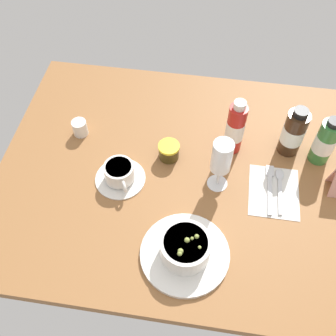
{
  "coord_description": "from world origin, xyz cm",
  "views": [
    {
      "loc": [
        4.54,
        -67.1,
        93.79
      ],
      "look_at": [
        -4.97,
        -4.46,
        7.01
      ],
      "focal_mm": 42.54,
      "sensor_mm": 36.0,
      "label": 1
    }
  ],
  "objects_px": {
    "coffee_cup": "(120,174)",
    "sauce_bottle_brown": "(293,133)",
    "jam_jar": "(169,151)",
    "sauce_bottle_green": "(325,142)",
    "sauce_bottle_red": "(235,128)",
    "wine_glass": "(222,159)",
    "cutlery_setting": "(274,190)",
    "porridge_bowl": "(185,249)",
    "creamer_jug": "(80,127)"
  },
  "relations": [
    {
      "from": "wine_glass",
      "to": "sauce_bottle_green",
      "type": "xyz_separation_m",
      "value": [
        0.29,
        0.14,
        -0.04
      ]
    },
    {
      "from": "creamer_jug",
      "to": "sauce_bottle_brown",
      "type": "distance_m",
      "value": 0.64
    },
    {
      "from": "cutlery_setting",
      "to": "jam_jar",
      "type": "relative_size",
      "value": 2.73
    },
    {
      "from": "coffee_cup",
      "to": "sauce_bottle_green",
      "type": "xyz_separation_m",
      "value": [
        0.56,
        0.16,
        0.05
      ]
    },
    {
      "from": "porridge_bowl",
      "to": "cutlery_setting",
      "type": "relative_size",
      "value": 1.31
    },
    {
      "from": "coffee_cup",
      "to": "jam_jar",
      "type": "xyz_separation_m",
      "value": [
        0.12,
        0.1,
        -0.0
      ]
    },
    {
      "from": "cutlery_setting",
      "to": "sauce_bottle_red",
      "type": "height_order",
      "value": "sauce_bottle_red"
    },
    {
      "from": "wine_glass",
      "to": "sauce_bottle_red",
      "type": "xyz_separation_m",
      "value": [
        0.03,
        0.14,
        -0.03
      ]
    },
    {
      "from": "cutlery_setting",
      "to": "jam_jar",
      "type": "distance_m",
      "value": 0.32
    },
    {
      "from": "coffee_cup",
      "to": "sauce_bottle_red",
      "type": "bearing_deg",
      "value": 28.14
    },
    {
      "from": "cutlery_setting",
      "to": "sauce_bottle_brown",
      "type": "distance_m",
      "value": 0.18
    },
    {
      "from": "cutlery_setting",
      "to": "creamer_jug",
      "type": "xyz_separation_m",
      "value": [
        -0.59,
        0.13,
        0.02
      ]
    },
    {
      "from": "cutlery_setting",
      "to": "sauce_bottle_green",
      "type": "bearing_deg",
      "value": 46.9
    },
    {
      "from": "sauce_bottle_red",
      "to": "sauce_bottle_brown",
      "type": "relative_size",
      "value": 1.14
    },
    {
      "from": "sauce_bottle_green",
      "to": "porridge_bowl",
      "type": "bearing_deg",
      "value": -133.9
    },
    {
      "from": "coffee_cup",
      "to": "wine_glass",
      "type": "distance_m",
      "value": 0.29
    },
    {
      "from": "coffee_cup",
      "to": "sauce_bottle_brown",
      "type": "bearing_deg",
      "value": 21.15
    },
    {
      "from": "creamer_jug",
      "to": "sauce_bottle_red",
      "type": "xyz_separation_m",
      "value": [
        0.47,
        0.01,
        0.06
      ]
    },
    {
      "from": "creamer_jug",
      "to": "wine_glass",
      "type": "height_order",
      "value": "wine_glass"
    },
    {
      "from": "coffee_cup",
      "to": "jam_jar",
      "type": "bearing_deg",
      "value": 39.47
    },
    {
      "from": "creamer_jug",
      "to": "sauce_bottle_brown",
      "type": "xyz_separation_m",
      "value": [
        0.63,
        0.03,
        0.05
      ]
    },
    {
      "from": "wine_glass",
      "to": "sauce_bottle_brown",
      "type": "distance_m",
      "value": 0.26
    },
    {
      "from": "sauce_bottle_brown",
      "to": "wine_glass",
      "type": "bearing_deg",
      "value": -141.89
    },
    {
      "from": "cutlery_setting",
      "to": "sauce_bottle_brown",
      "type": "height_order",
      "value": "sauce_bottle_brown"
    },
    {
      "from": "porridge_bowl",
      "to": "jam_jar",
      "type": "xyz_separation_m",
      "value": [
        -0.09,
        0.3,
        -0.01
      ]
    },
    {
      "from": "jam_jar",
      "to": "cutlery_setting",
      "type": "bearing_deg",
      "value": -13.79
    },
    {
      "from": "sauce_bottle_red",
      "to": "jam_jar",
      "type": "bearing_deg",
      "value": -161.33
    },
    {
      "from": "porridge_bowl",
      "to": "sauce_bottle_brown",
      "type": "xyz_separation_m",
      "value": [
        0.26,
        0.39,
        0.04
      ]
    },
    {
      "from": "porridge_bowl",
      "to": "jam_jar",
      "type": "height_order",
      "value": "porridge_bowl"
    },
    {
      "from": "jam_jar",
      "to": "sauce_bottle_green",
      "type": "height_order",
      "value": "sauce_bottle_green"
    },
    {
      "from": "jam_jar",
      "to": "sauce_bottle_green",
      "type": "bearing_deg",
      "value": 7.87
    },
    {
      "from": "porridge_bowl",
      "to": "sauce_bottle_brown",
      "type": "bearing_deg",
      "value": 55.67
    },
    {
      "from": "wine_glass",
      "to": "sauce_bottle_brown",
      "type": "relative_size",
      "value": 1.05
    },
    {
      "from": "coffee_cup",
      "to": "sauce_bottle_red",
      "type": "relative_size",
      "value": 0.75
    },
    {
      "from": "creamer_jug",
      "to": "sauce_bottle_brown",
      "type": "bearing_deg",
      "value": 2.69
    },
    {
      "from": "coffee_cup",
      "to": "creamer_jug",
      "type": "xyz_separation_m",
      "value": [
        -0.16,
        0.15,
        -0.0
      ]
    },
    {
      "from": "coffee_cup",
      "to": "sauce_bottle_green",
      "type": "relative_size",
      "value": 0.89
    },
    {
      "from": "porridge_bowl",
      "to": "coffee_cup",
      "type": "bearing_deg",
      "value": 136.22
    },
    {
      "from": "coffee_cup",
      "to": "wine_glass",
      "type": "bearing_deg",
      "value": 5.61
    },
    {
      "from": "jam_jar",
      "to": "sauce_bottle_red",
      "type": "relative_size",
      "value": 0.33
    },
    {
      "from": "creamer_jug",
      "to": "wine_glass",
      "type": "distance_m",
      "value": 0.46
    },
    {
      "from": "cutlery_setting",
      "to": "wine_glass",
      "type": "distance_m",
      "value": 0.2
    },
    {
      "from": "cutlery_setting",
      "to": "coffee_cup",
      "type": "relative_size",
      "value": 1.19
    },
    {
      "from": "sauce_bottle_red",
      "to": "sauce_bottle_brown",
      "type": "distance_m",
      "value": 0.17
    },
    {
      "from": "cutlery_setting",
      "to": "sauce_bottle_brown",
      "type": "xyz_separation_m",
      "value": [
        0.04,
        0.16,
        0.07
      ]
    },
    {
      "from": "coffee_cup",
      "to": "jam_jar",
      "type": "height_order",
      "value": "coffee_cup"
    },
    {
      "from": "coffee_cup",
      "to": "wine_glass",
      "type": "relative_size",
      "value": 0.82
    },
    {
      "from": "creamer_jug",
      "to": "sauce_bottle_green",
      "type": "bearing_deg",
      "value": 0.75
    },
    {
      "from": "sauce_bottle_red",
      "to": "coffee_cup",
      "type": "bearing_deg",
      "value": -151.86
    },
    {
      "from": "wine_glass",
      "to": "sauce_bottle_green",
      "type": "distance_m",
      "value": 0.32
    }
  ]
}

